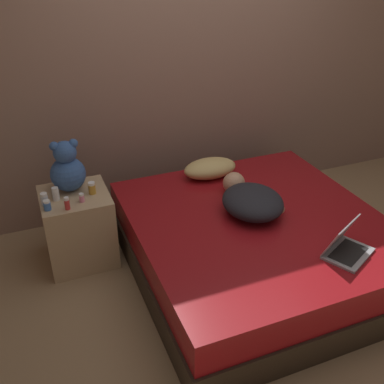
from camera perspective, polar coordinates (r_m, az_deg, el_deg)
ground_plane at (r=3.51m, az=7.86°, el=-9.46°), size 12.00×12.00×0.00m
wall_back at (r=3.93m, az=0.28°, el=16.41°), size 8.00×0.06×2.60m
bed at (r=3.37m, az=8.11°, el=-6.53°), size 1.77×1.87×0.45m
nightstand at (r=3.52m, az=-14.21°, el=-4.33°), size 0.49×0.49×0.57m
pillow at (r=3.73m, az=2.31°, el=3.03°), size 0.45×0.27×0.16m
person_lying at (r=3.28m, az=7.47°, el=-0.97°), size 0.45×0.65×0.19m
laptop at (r=3.01m, az=18.88°, el=-6.56°), size 0.38×0.34×0.22m
teddy_bear at (r=3.37m, az=-15.56°, el=2.86°), size 0.26×0.26×0.39m
bottle_amber at (r=3.33m, az=-12.59°, el=0.50°), size 0.05×0.05×0.09m
bottle_blue at (r=3.22m, az=-17.92°, el=-1.61°), size 0.05×0.05×0.07m
bottle_clear at (r=3.28m, az=-18.24°, el=-0.88°), size 0.05×0.05×0.09m
bottle_pink at (r=3.25m, az=-13.83°, el=-0.71°), size 0.04×0.04×0.06m
bottle_white at (r=3.31m, az=-16.93°, el=-0.23°), size 0.05×0.05×0.10m
bottle_red at (r=3.18m, az=-15.59°, el=-1.41°), size 0.04×0.04×0.09m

